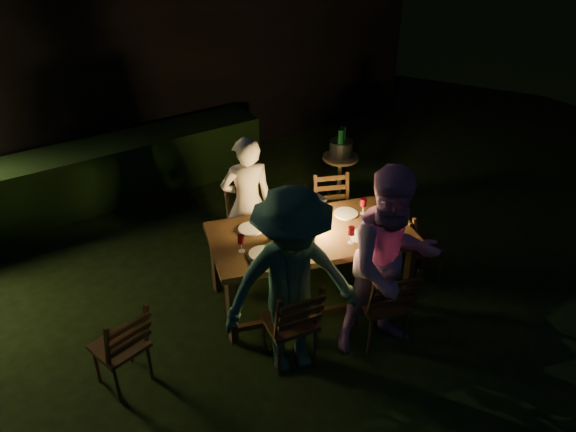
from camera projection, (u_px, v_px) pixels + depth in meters
garden_envelope at (80, 39)px, 8.82m from camera, size 40.00×40.00×3.20m
dining_table at (311, 239)px, 5.51m from camera, size 2.16×1.50×0.82m
chair_near_left at (290, 335)px, 5.00m from camera, size 0.49×0.52×0.96m
chair_near_right at (382, 315)px, 5.22m from camera, size 0.56×0.58×0.97m
chair_far_left at (250, 244)px, 6.27m from camera, size 0.48×0.50×0.89m
chair_far_right at (334, 229)px, 6.51m from camera, size 0.55×0.57×0.93m
chair_end at (418, 256)px, 6.05m from camera, size 0.56×0.54×0.93m
chair_spare at (123, 359)px, 4.78m from camera, size 0.49×0.52×0.90m
person_house_side at (247, 203)px, 6.05m from camera, size 0.64×0.51×1.54m
person_opp_right at (391, 264)px, 4.85m from camera, size 1.06×0.93×1.84m
person_opp_left at (292, 285)px, 4.64m from camera, size 1.30×0.97×1.80m
lantern at (315, 215)px, 5.44m from camera, size 0.16×0.16×0.35m
plate_far_left at (251, 229)px, 5.51m from camera, size 0.25×0.25×0.01m
plate_near_left at (262, 254)px, 5.15m from camera, size 0.25×0.25×0.01m
plate_far_right at (346, 214)px, 5.75m from camera, size 0.25×0.25×0.01m
plate_near_right at (363, 236)px, 5.39m from camera, size 0.25×0.25×0.01m
wineglass_a at (274, 215)px, 5.57m from camera, size 0.06×0.06×0.18m
wineglass_b at (241, 243)px, 5.14m from camera, size 0.06×0.06×0.18m
wineglass_c at (351, 235)px, 5.26m from camera, size 0.06×0.06×0.18m
wineglass_d at (363, 206)px, 5.72m from camera, size 0.06×0.06×0.18m
wineglass_e at (312, 243)px, 5.15m from camera, size 0.06×0.06×0.18m
bottle_table at (287, 224)px, 5.33m from camera, size 0.07×0.07×0.28m
napkin_left at (307, 253)px, 5.16m from camera, size 0.18×0.14×0.01m
napkin_right at (376, 239)px, 5.35m from camera, size 0.18×0.14×0.01m
phone at (257, 260)px, 5.07m from camera, size 0.14×0.07×0.01m
side_table at (340, 162)px, 7.39m from camera, size 0.47×0.47×0.64m
ice_bucket at (341, 149)px, 7.29m from camera, size 0.30×0.30×0.22m
bottle_bucket_a at (340, 147)px, 7.21m from camera, size 0.07×0.07×0.32m
bottle_bucket_b at (342, 143)px, 7.31m from camera, size 0.07×0.07×0.32m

